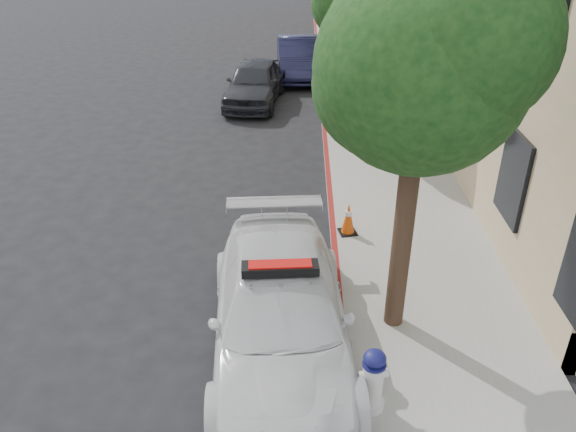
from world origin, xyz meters
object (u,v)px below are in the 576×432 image
(police_car, at_px, (281,313))
(traffic_cone, at_px, (348,219))
(parked_car_mid, at_px, (254,82))
(parked_car_far, at_px, (298,58))
(fire_hydrant, at_px, (373,380))

(police_car, relative_size, traffic_cone, 7.77)
(parked_car_mid, bearing_deg, traffic_cone, -68.63)
(parked_car_far, height_order, traffic_cone, parked_car_far)
(police_car, distance_m, parked_car_mid, 12.59)
(fire_hydrant, bearing_deg, traffic_cone, 79.20)
(parked_car_mid, distance_m, traffic_cone, 9.52)
(parked_car_far, height_order, fire_hydrant, parked_car_far)
(parked_car_mid, distance_m, fire_hydrant, 13.98)
(parked_car_mid, bearing_deg, fire_hydrant, -73.83)
(police_car, xyz_separation_m, parked_car_mid, (-1.38, 12.51, -0.01))
(parked_car_far, bearing_deg, traffic_cone, -89.19)
(parked_car_far, bearing_deg, police_car, -94.74)
(police_car, distance_m, fire_hydrant, 1.75)
(police_car, bearing_deg, fire_hydrant, -49.12)
(parked_car_far, bearing_deg, parked_car_mid, -117.19)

